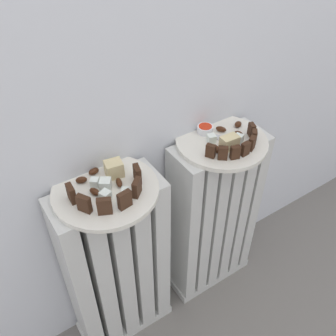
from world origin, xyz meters
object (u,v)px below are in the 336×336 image
radiator_right (213,218)px  plate_right (222,141)px  radiator_left (117,268)px  fork (229,141)px  jam_bowl_right (205,129)px  plate_left (106,190)px

radiator_right → plate_right: (0.00, 0.00, 0.31)m
radiator_left → fork: fork is taller
jam_bowl_right → radiator_right: bearing=-71.8°
plate_left → jam_bowl_right: 0.34m
radiator_right → jam_bowl_right: size_ratio=13.63×
jam_bowl_right → fork: jam_bowl_right is taller
radiator_right → plate_left: bearing=180.0°
radiator_left → plate_left: 0.31m
jam_bowl_right → fork: bearing=-69.4°
plate_right → jam_bowl_right: size_ratio=5.67×
radiator_left → radiator_right: 0.35m
plate_right → radiator_left: bearing=180.0°
radiator_right → plate_right: size_ratio=2.40×
radiator_left → fork: size_ratio=5.92×
radiator_left → radiator_right: size_ratio=1.00×
radiator_right → jam_bowl_right: bearing=108.2°
plate_right → plate_left: bearing=180.0°
radiator_left → plate_left: bearing=180.0°
radiator_left → plate_left: size_ratio=2.40×
radiator_left → plate_left: plate_left is taller
radiator_right → plate_left: plate_left is taller
radiator_right → jam_bowl_right: (-0.02, 0.05, 0.33)m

